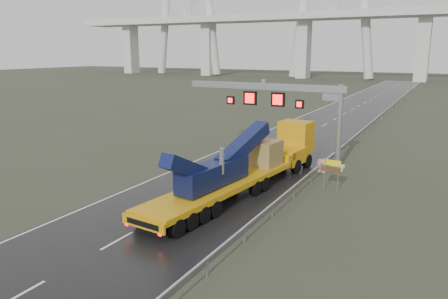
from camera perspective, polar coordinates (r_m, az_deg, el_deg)
The scene contains 7 objects.
ground at distance 25.88m, azimuth -10.81°, elevation -10.03°, with size 400.00×400.00×0.00m, color #313625.
road at distance 61.25m, azimuth 13.02°, elevation 3.14°, with size 11.00×200.00×0.02m, color black.
guardrail at distance 50.21m, azimuth 16.84°, elevation 1.64°, with size 0.20×140.00×1.40m, color gray, non-canonical shape.
sign_gantry at distance 39.00m, azimuth 8.06°, elevation 6.30°, with size 14.90×1.20×7.42m.
heavy_haul_truck at distance 32.73m, azimuth 4.00°, elevation -1.57°, with size 5.12×20.37×4.74m.
exit_sign_pair at distance 32.35m, azimuth 13.88°, elevation -2.46°, with size 1.36×0.24×2.33m.
striped_barrier at distance 37.39m, azimuth 12.66°, elevation -2.12°, with size 0.61×0.33×1.03m, color red.
Camera 1 is at (15.09, -18.52, 9.94)m, focal length 35.00 mm.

